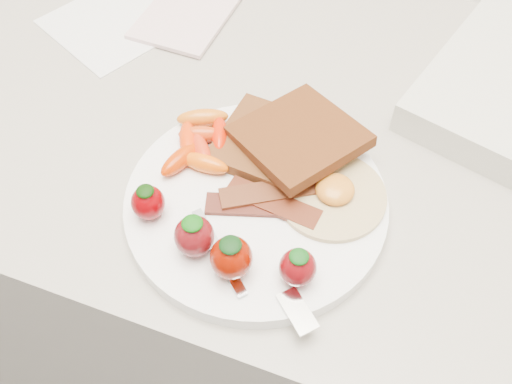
% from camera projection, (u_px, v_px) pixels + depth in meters
% --- Properties ---
extents(counter, '(2.00, 0.60, 0.90)m').
position_uv_depth(counter, '(275.00, 286.00, 1.04)').
color(counter, gray).
rests_on(counter, ground).
extents(plate, '(0.27, 0.27, 0.02)m').
position_uv_depth(plate, '(256.00, 203.00, 0.59)').
color(plate, white).
rests_on(plate, counter).
extents(toast_lower, '(0.11, 0.11, 0.01)m').
position_uv_depth(toast_lower, '(269.00, 143.00, 0.62)').
color(toast_lower, '#382209').
rests_on(toast_lower, plate).
extents(toast_upper, '(0.16, 0.16, 0.03)m').
position_uv_depth(toast_upper, '(299.00, 136.00, 0.60)').
color(toast_upper, '#411A0D').
rests_on(toast_upper, toast_lower).
extents(fried_egg, '(0.14, 0.14, 0.02)m').
position_uv_depth(fried_egg, '(332.00, 194.00, 0.58)').
color(fried_egg, beige).
rests_on(fried_egg, plate).
extents(bacon_strips, '(0.12, 0.08, 0.01)m').
position_uv_depth(bacon_strips, '(265.00, 200.00, 0.57)').
color(bacon_strips, black).
rests_on(bacon_strips, plate).
extents(baby_carrots, '(0.09, 0.11, 0.02)m').
position_uv_depth(baby_carrots, '(199.00, 143.00, 0.61)').
color(baby_carrots, '#C7390E').
rests_on(baby_carrots, plate).
extents(strawberries, '(0.19, 0.07, 0.05)m').
position_uv_depth(strawberries, '(217.00, 242.00, 0.53)').
color(strawberries, '#6C0004').
rests_on(strawberries, plate).
extents(fork, '(0.15, 0.09, 0.00)m').
position_uv_depth(fork, '(253.00, 277.00, 0.52)').
color(fork, silver).
rests_on(fork, plate).
extents(paper_sheet, '(0.24, 0.26, 0.00)m').
position_uv_depth(paper_sheet, '(131.00, 14.00, 0.79)').
color(paper_sheet, white).
rests_on(paper_sheet, counter).
extents(notepad, '(0.12, 0.16, 0.01)m').
position_uv_depth(notepad, '(189.00, 12.00, 0.79)').
color(notepad, beige).
rests_on(notepad, paper_sheet).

